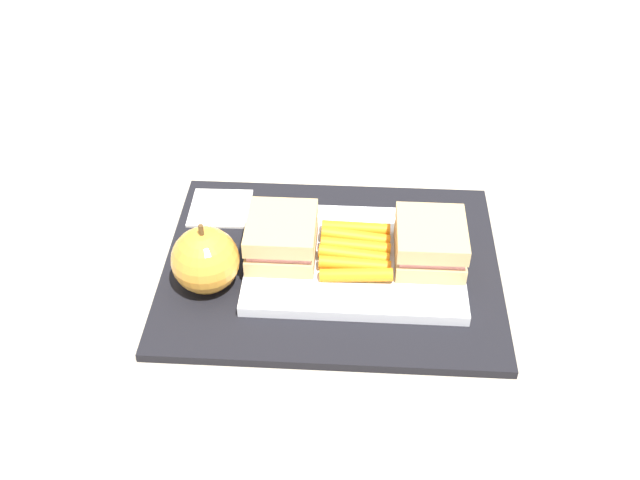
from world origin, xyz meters
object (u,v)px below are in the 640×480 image
Objects in this scene: sandwich_half_right at (282,237)px; carrot_sticks_bundle at (355,251)px; food_tray at (355,260)px; sandwich_half_left at (430,243)px; apple at (205,260)px; paper_napkin at (220,208)px.

sandwich_half_right reaches higher than carrot_sticks_bundle.
sandwich_half_left is at bearing 180.00° from food_tray.
sandwich_half_left is 0.23m from apple.
sandwich_half_right is (0.16, 0.00, 0.00)m from sandwich_half_left.
food_tray is at bearing 0.00° from sandwich_half_left.
food_tray is 0.08m from sandwich_half_left.
food_tray is at bearing 151.82° from paper_napkin.
food_tray is 0.18m from paper_napkin.
sandwich_half_right reaches higher than food_tray.
carrot_sticks_bundle is (0.08, -0.00, -0.02)m from sandwich_half_left.
sandwich_half_right is at bearing 0.00° from food_tray.
sandwich_half_left is 0.08m from carrot_sticks_bundle.
carrot_sticks_bundle reaches higher than paper_napkin.
carrot_sticks_bundle is 0.16m from apple.
apple reaches higher than sandwich_half_left.
apple reaches higher than carrot_sticks_bundle.
apple reaches higher than food_tray.
food_tray is 2.59× the size of carrot_sticks_bundle.
food_tray is 2.85× the size of apple.
food_tray is 0.16m from apple.
apple reaches higher than sandwich_half_right.
food_tray is 0.08m from sandwich_half_right.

